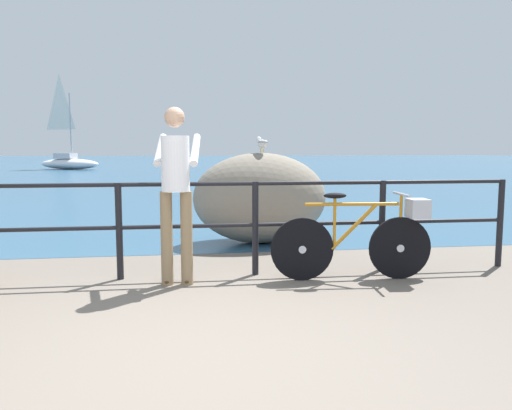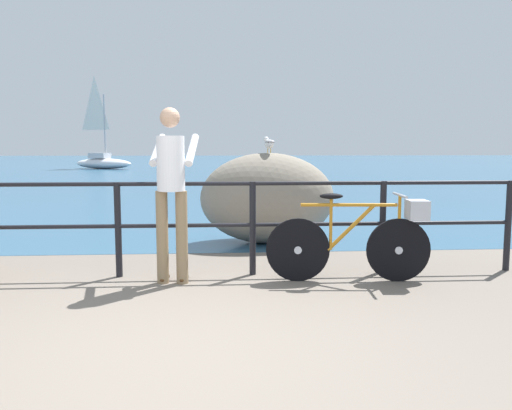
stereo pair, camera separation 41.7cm
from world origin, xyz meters
The scene contains 8 objects.
ground_plane centered at (0.00, 20.00, -0.05)m, with size 120.00×120.00×0.10m, color #6B6056.
sea_surface centered at (0.00, 48.32, 0.00)m, with size 120.00×90.00×0.01m, color #2D5675.
promenade_railing centered at (0.00, 2.16, 0.64)m, with size 7.28×0.07×1.02m.
bicycle centered at (1.84, 1.80, 0.46)m, with size 1.70×0.48×0.92m.
person_at_railing centered at (-0.12, 1.88, 0.99)m, with size 0.49×0.66×1.78m.
breakwater_boulder_main centered at (1.05, 4.02, 0.66)m, with size 1.94×1.23×1.31m.
seagull centered at (1.07, 3.95, 1.45)m, with size 0.18×0.34×0.23m.
sailboat centered at (-7.56, 31.32, 0.71)m, with size 4.52×3.12×6.16m.
Camera 1 is at (-0.03, -3.22, 1.38)m, focal length 35.54 mm.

